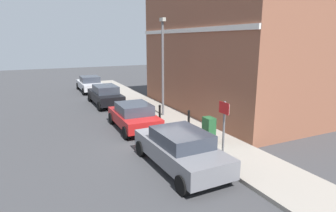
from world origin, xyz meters
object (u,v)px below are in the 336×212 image
Objects in this scene: car_silver at (90,84)px; bollard_far_kerb at (160,113)px; lamppost at (163,63)px; car_red at (134,116)px; street_sign at (224,122)px; car_black at (105,95)px; car_grey at (180,149)px; utility_cabinet at (209,131)px; bollard_near_cabinet at (189,119)px.

car_silver reaches higher than bollard_far_kerb.
lamppost reaches higher than bollard_far_kerb.
street_sign is at bearing -162.97° from car_red.
car_red is at bearing 178.65° from bollard_far_kerb.
car_black is 1.02× the size of car_silver.
car_silver is (0.16, 17.78, -0.04)m from car_grey.
bollard_near_cabinet is (0.10, 1.97, 0.02)m from utility_cabinet.
car_grey is 17.78m from car_silver.
bollard_near_cabinet is at bearing -35.61° from car_grey.
street_sign is at bearing -108.25° from utility_cabinet.
utility_cabinet is at bearing 71.75° from street_sign.
car_grey is at bearing 179.54° from car_black.
street_sign is at bearing -175.05° from car_silver.
car_red is 2.93m from bollard_near_cabinet.
car_grey reaches higher than utility_cabinet.
car_grey is 1.14× the size of car_red.
utility_cabinet is 0.20× the size of lamppost.
street_sign reaches higher than car_silver.
street_sign is at bearing -100.55° from bollard_near_cabinet.
car_silver is at bearing 97.34° from utility_cabinet.
lamppost is (0.87, 1.46, 2.60)m from bollard_far_kerb.
car_red is at bearing 179.74° from car_silver.
car_black is at bearing 102.19° from utility_cabinet.
car_grey is 4.35× the size of bollard_far_kerb.
street_sign is at bearing -103.83° from car_grey.
street_sign is 0.40× the size of lamppost.
bollard_far_kerb is at bearing -17.70° from car_grey.
lamppost is at bearing 83.85° from street_sign.
car_grey reaches higher than bollard_far_kerb.
car_grey is at bearing -106.34° from bollard_far_kerb.
car_black is at bearing 0.86° from car_red.
car_silver reaches higher than car_red.
car_grey is at bearing -109.79° from lamppost.
lamppost is (0.15, 5.19, 2.62)m from utility_cabinet.
bollard_near_cabinet is 0.45× the size of street_sign.
car_grey reaches higher than car_red.
lamppost is (0.05, 3.22, 2.60)m from bollard_near_cabinet.
car_silver is 0.77× the size of lamppost.
utility_cabinet is 5.81m from lamppost.
car_red reaches higher than utility_cabinet.
bollard_near_cabinet is 4.14m from lamppost.
street_sign is (-0.61, -1.85, 0.98)m from utility_cabinet.
bollard_far_kerb is 5.66m from street_sign.
lamppost reaches higher than car_silver.
lamppost is (0.76, 7.04, 1.64)m from street_sign.
car_black reaches higher than utility_cabinet.
car_red is 0.69× the size of lamppost.
utility_cabinet reaches higher than bollard_far_kerb.
car_silver is at bearing 0.61° from car_red.
car_silver is 3.81× the size of utility_cabinet.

